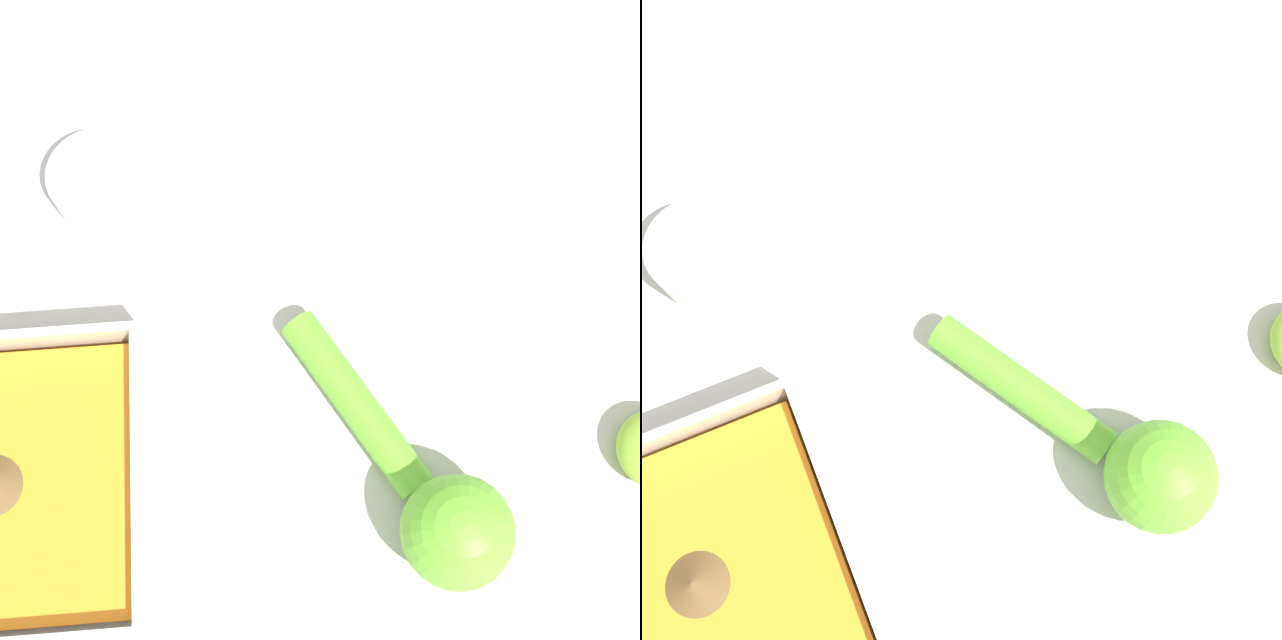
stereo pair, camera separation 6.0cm
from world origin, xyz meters
TOP-DOWN VIEW (x-y plane):
  - ground_plane at (0.00, 0.00)m, footprint 4.00×4.00m
  - square_dish at (-0.02, 0.02)m, footprint 0.19×0.19m
  - spice_bowl at (0.19, -0.05)m, footprint 0.07×0.07m
  - lemon_squeezer at (-0.06, -0.26)m, footprint 0.19×0.14m

SIDE VIEW (x-z plane):
  - ground_plane at x=0.00m, z-range 0.00..0.00m
  - spice_bowl at x=0.19m, z-range 0.00..0.04m
  - square_dish at x=-0.02m, z-range -0.01..0.04m
  - lemon_squeezer at x=-0.06m, z-range 0.00..0.07m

